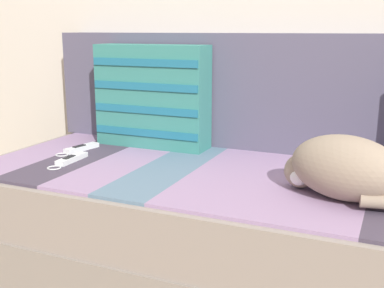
# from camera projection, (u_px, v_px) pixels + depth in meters

# --- Properties ---
(couch) EXTENTS (2.01, 0.86, 0.40)m
(couch) POSITION_uv_depth(u_px,v_px,m) (250.00, 229.00, 1.66)
(couch) COLOR gray
(couch) RESTS_ON ground_plane
(sofa_backrest) EXTENTS (1.97, 0.14, 0.46)m
(sofa_backrest) POSITION_uv_depth(u_px,v_px,m) (280.00, 93.00, 1.88)
(sofa_backrest) COLOR #514C60
(sofa_backrest) RESTS_ON couch
(throw_pillow_striped) EXTENTS (0.47, 0.14, 0.41)m
(throw_pillow_striped) POSITION_uv_depth(u_px,v_px,m) (152.00, 96.00, 1.95)
(throw_pillow_striped) COLOR #337A70
(throw_pillow_striped) RESTS_ON couch
(sleeping_cat) EXTENTS (0.39, 0.30, 0.18)m
(sleeping_cat) POSITION_uv_depth(u_px,v_px,m) (341.00, 169.00, 1.36)
(sleeping_cat) COLOR gray
(sleeping_cat) RESTS_ON couch
(game_remote_near) EXTENTS (0.05, 0.20, 0.02)m
(game_remote_near) POSITION_uv_depth(u_px,v_px,m) (70.00, 160.00, 1.75)
(game_remote_near) COLOR white
(game_remote_near) RESTS_ON couch
(game_remote_far) EXTENTS (0.08, 0.21, 0.02)m
(game_remote_far) POSITION_uv_depth(u_px,v_px,m) (80.00, 148.00, 1.91)
(game_remote_far) COLOR white
(game_remote_far) RESTS_ON couch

